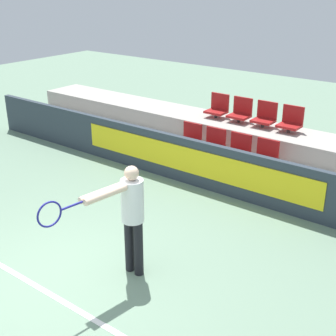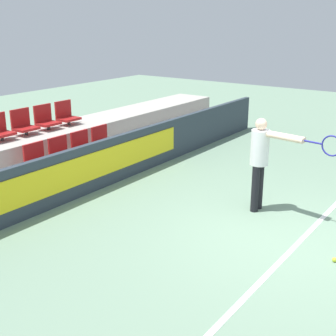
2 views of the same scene
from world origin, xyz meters
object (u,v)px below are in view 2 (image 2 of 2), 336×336
(stadium_chair_6, at_px, (46,119))
(tennis_player, at_px, (263,156))
(stadium_chair_2, at_px, (83,146))
(stadium_chair_7, at_px, (66,115))
(stadium_chair_1, at_px, (61,153))
(tennis_ball, at_px, (334,260))
(stadium_chair_3, at_px, (103,140))
(stadium_chair_5, at_px, (23,124))
(stadium_chair_0, at_px, (37,160))

(stadium_chair_6, relative_size, tennis_player, 0.33)
(stadium_chair_2, relative_size, stadium_chair_7, 1.00)
(stadium_chair_7, bearing_deg, stadium_chair_2, -118.32)
(stadium_chair_1, xyz_separation_m, stadium_chair_6, (0.59, 1.09, 0.43))
(tennis_ball, bearing_deg, stadium_chair_3, 77.55)
(stadium_chair_1, relative_size, stadium_chair_5, 1.00)
(stadium_chair_1, height_order, stadium_chair_5, stadium_chair_5)
(stadium_chair_0, bearing_deg, stadium_chair_2, 0.00)
(stadium_chair_0, height_order, stadium_chair_5, stadium_chair_5)
(stadium_chair_2, relative_size, tennis_player, 0.33)
(tennis_ball, bearing_deg, stadium_chair_0, 96.15)
(stadium_chair_0, xyz_separation_m, stadium_chair_7, (1.77, 1.09, 0.43))
(stadium_chair_6, relative_size, tennis_ball, 8.08)
(stadium_chair_6, distance_m, tennis_player, 4.91)
(stadium_chair_1, relative_size, stadium_chair_3, 1.00)
(stadium_chair_7, distance_m, tennis_player, 4.89)
(tennis_player, xyz_separation_m, tennis_ball, (-1.04, -1.59, -0.96))
(stadium_chair_1, xyz_separation_m, tennis_ball, (-0.01, -5.39, -0.62))
(stadium_chair_0, xyz_separation_m, stadium_chair_2, (1.18, 0.00, 0.00))
(stadium_chair_1, relative_size, tennis_player, 0.33)
(stadium_chair_3, height_order, stadium_chair_5, stadium_chair_5)
(stadium_chair_5, distance_m, tennis_ball, 6.57)
(stadium_chair_0, height_order, stadium_chair_6, stadium_chair_6)
(stadium_chair_5, relative_size, stadium_chair_6, 1.00)
(stadium_chair_7, xyz_separation_m, tennis_player, (-0.15, -4.89, -0.09))
(stadium_chair_3, bearing_deg, stadium_chair_7, 90.00)
(stadium_chair_2, height_order, tennis_ball, stadium_chair_2)
(stadium_chair_2, bearing_deg, stadium_chair_3, 0.00)
(tennis_player, bearing_deg, tennis_ball, -115.11)
(stadium_chair_2, bearing_deg, tennis_ball, -96.35)
(stadium_chair_2, distance_m, tennis_ball, 5.45)
(stadium_chair_7, distance_m, tennis_ball, 6.67)
(stadium_chair_3, bearing_deg, stadium_chair_0, 180.00)
(stadium_chair_3, height_order, stadium_chair_6, stadium_chair_6)
(stadium_chair_1, height_order, stadium_chair_3, same)
(stadium_chair_5, distance_m, tennis_player, 5.00)
(stadium_chair_5, bearing_deg, tennis_player, -78.07)
(stadium_chair_7, bearing_deg, tennis_ball, -100.40)
(stadium_chair_1, distance_m, stadium_chair_7, 1.67)
(stadium_chair_1, distance_m, stadium_chair_3, 1.18)
(tennis_ball, bearing_deg, stadium_chair_2, 83.65)
(stadium_chair_3, relative_size, stadium_chair_5, 1.00)
(stadium_chair_2, bearing_deg, stadium_chair_0, 180.00)
(stadium_chair_2, bearing_deg, stadium_chair_7, 61.68)
(stadium_chair_7, xyz_separation_m, tennis_ball, (-1.19, -6.48, -1.05))
(stadium_chair_0, xyz_separation_m, stadium_chair_6, (1.18, 1.09, 0.43))
(tennis_ball, bearing_deg, stadium_chair_6, 84.72)
(stadium_chair_3, xyz_separation_m, tennis_player, (-0.15, -3.79, 0.34))
(stadium_chair_0, height_order, stadium_chair_2, same)
(stadium_chair_1, bearing_deg, stadium_chair_2, 0.00)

